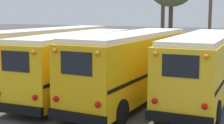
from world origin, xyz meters
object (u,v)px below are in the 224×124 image
object	(u,v)px
school_bus_0	(50,53)
school_bus_3	(204,65)
utility_pole	(211,5)
school_bus_1	(78,61)
school_bus_2	(133,64)

from	to	relation	value
school_bus_0	school_bus_3	xyz separation A→B (m)	(9.20, -0.32, -0.03)
school_bus_3	utility_pole	distance (m)	11.28
school_bus_1	utility_pole	world-z (taller)	utility_pole
school_bus_0	school_bus_1	bearing A→B (deg)	-31.82
school_bus_3	school_bus_1	bearing A→B (deg)	-165.49
school_bus_2	school_bus_1	bearing A→B (deg)	-179.17
school_bus_0	school_bus_2	distance (m)	6.41
school_bus_1	school_bus_2	xyz separation A→B (m)	(3.07, 0.04, 0.07)
school_bus_2	utility_pole	distance (m)	12.73
school_bus_1	utility_pole	bearing A→B (deg)	69.88
school_bus_0	school_bus_3	size ratio (longest dim) A/B	1.02
school_bus_3	utility_pole	bearing A→B (deg)	98.54
school_bus_1	school_bus_2	distance (m)	3.07
school_bus_1	utility_pole	size ratio (longest dim) A/B	1.11
utility_pole	school_bus_1	bearing A→B (deg)	-110.12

